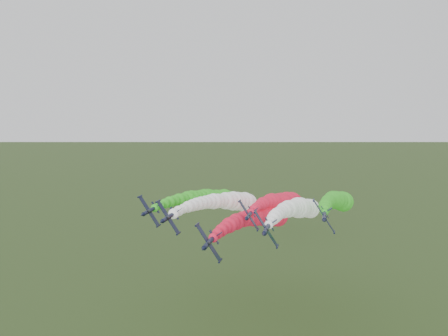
{
  "coord_description": "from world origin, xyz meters",
  "views": [
    {
      "loc": [
        18.79,
        -86.91,
        67.52
      ],
      "look_at": [
        -3.19,
        7.87,
        55.07
      ],
      "focal_mm": 35.0,
      "sensor_mm": 36.0,
      "label": 1
    }
  ],
  "objects_px": {
    "jet_inner_right": "(299,209)",
    "jet_inner_left": "(231,202)",
    "jet_outer_right": "(337,201)",
    "jet_trail": "(283,202)",
    "jet_outer_left": "(213,198)",
    "jet_lead": "(263,217)"
  },
  "relations": [
    {
      "from": "jet_outer_left",
      "to": "jet_outer_right",
      "type": "bearing_deg",
      "value": 3.86
    },
    {
      "from": "jet_lead",
      "to": "jet_trail",
      "type": "bearing_deg",
      "value": 80.64
    },
    {
      "from": "jet_inner_right",
      "to": "jet_trail",
      "type": "xyz_separation_m",
      "value": [
        -6.59,
        18.42,
        -1.75
      ]
    },
    {
      "from": "jet_lead",
      "to": "jet_outer_left",
      "type": "xyz_separation_m",
      "value": [
        -19.68,
        15.36,
        1.99
      ]
    },
    {
      "from": "jet_outer_right",
      "to": "jet_trail",
      "type": "bearing_deg",
      "value": 162.0
    },
    {
      "from": "jet_inner_left",
      "to": "jet_outer_right",
      "type": "bearing_deg",
      "value": 15.12
    },
    {
      "from": "jet_inner_left",
      "to": "jet_inner_right",
      "type": "bearing_deg",
      "value": -8.21
    },
    {
      "from": "jet_inner_right",
      "to": "jet_inner_left",
      "type": "bearing_deg",
      "value": 171.79
    },
    {
      "from": "jet_inner_left",
      "to": "jet_lead",
      "type": "bearing_deg",
      "value": -37.56
    },
    {
      "from": "jet_outer_left",
      "to": "jet_inner_right",
      "type": "bearing_deg",
      "value": -17.59
    },
    {
      "from": "jet_inner_left",
      "to": "jet_outer_left",
      "type": "xyz_separation_m",
      "value": [
        -8.0,
        6.38,
        -0.42
      ]
    },
    {
      "from": "jet_outer_left",
      "to": "jet_trail",
      "type": "xyz_separation_m",
      "value": [
        23.67,
        8.83,
        -1.83
      ]
    },
    {
      "from": "jet_inner_left",
      "to": "jet_outer_right",
      "type": "relative_size",
      "value": 0.99
    },
    {
      "from": "jet_inner_left",
      "to": "jet_outer_left",
      "type": "distance_m",
      "value": 10.24
    },
    {
      "from": "jet_lead",
      "to": "jet_inner_right",
      "type": "relative_size",
      "value": 1.0
    },
    {
      "from": "jet_outer_left",
      "to": "jet_trail",
      "type": "distance_m",
      "value": 25.33
    },
    {
      "from": "jet_outer_right",
      "to": "jet_trail",
      "type": "relative_size",
      "value": 1.0
    },
    {
      "from": "jet_inner_right",
      "to": "jet_trail",
      "type": "bearing_deg",
      "value": 109.69
    },
    {
      "from": "jet_lead",
      "to": "jet_outer_left",
      "type": "distance_m",
      "value": 25.05
    },
    {
      "from": "jet_outer_left",
      "to": "jet_outer_right",
      "type": "relative_size",
      "value": 0.99
    },
    {
      "from": "jet_inner_right",
      "to": "jet_outer_left",
      "type": "relative_size",
      "value": 1.0
    },
    {
      "from": "jet_lead",
      "to": "jet_inner_right",
      "type": "height_order",
      "value": "jet_inner_right"
    }
  ]
}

